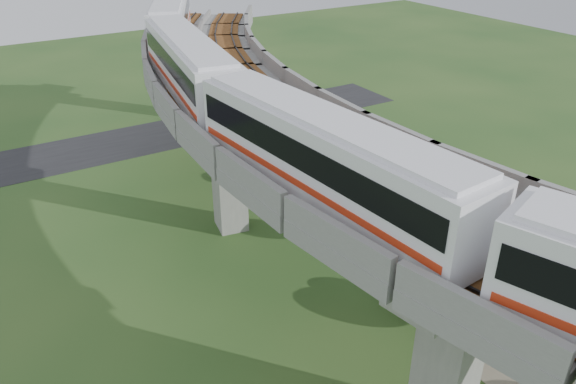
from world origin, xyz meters
The scene contains 14 objects.
ground centered at (0.00, 0.00, 0.00)m, with size 160.00×160.00×0.00m, color #264D1E.
dirt_lot centered at (14.00, -2.00, 0.02)m, with size 18.00×26.00×0.04m, color #7F725C.
asphalt_road centered at (0.00, 30.00, 0.01)m, with size 60.00×8.00×0.03m, color #232326.
viaduct centered at (3.84, 0.00, 9.05)m, with size 19.58×73.98×11.40m.
metro_train centered at (0.37, 1.75, 12.31)m, with size 11.41×61.31×3.64m.
fence centered at (9.75, 0.00, 0.75)m, with size 3.87×38.73×1.50m.
tree_0 centered at (11.92, 23.86, 1.97)m, with size 2.78×2.78×3.15m.
tree_1 centered at (8.97, 16.44, 1.93)m, with size 2.77×2.77×3.11m.
tree_2 centered at (8.63, 12.11, 2.50)m, with size 2.70×2.70×3.66m.
tree_3 centered at (6.55, 4.17, 2.44)m, with size 2.33×2.33×3.44m.
tree_4 centered at (5.91, -2.76, 1.48)m, with size 1.92×1.92×2.30m.
tree_5 centered at (6.76, -6.12, 2.36)m, with size 3.05×3.05×3.66m.
car_red centered at (17.59, 2.20, 0.59)m, with size 1.16×3.33×1.10m, color #9D100E.
car_dark centered at (16.85, 6.35, 0.70)m, with size 1.86×4.57×1.33m, color black.
Camera 1 is at (-13.92, -21.81, 21.53)m, focal length 35.00 mm.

